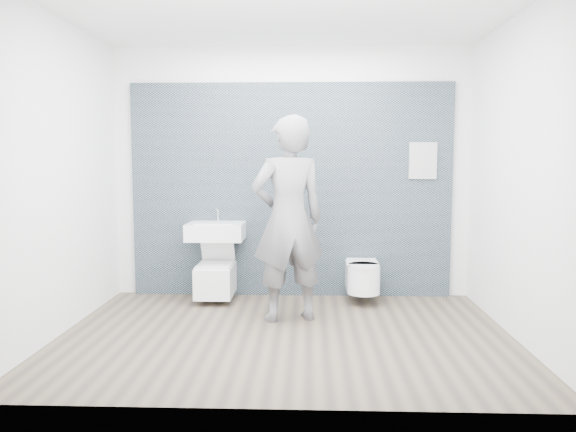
{
  "coord_description": "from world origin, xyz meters",
  "views": [
    {
      "loc": [
        0.21,
        -4.86,
        1.56
      ],
      "look_at": [
        0.0,
        0.6,
        1.0
      ],
      "focal_mm": 35.0,
      "sensor_mm": 36.0,
      "label": 1
    }
  ],
  "objects_px": {
    "visitor": "(288,219)",
    "toilet_rounded": "(363,277)",
    "toilet_square": "(216,278)",
    "washbasin": "(216,231)"
  },
  "relations": [
    {
      "from": "washbasin",
      "to": "visitor",
      "type": "xyz_separation_m",
      "value": [
        0.83,
        -0.74,
        0.21
      ]
    },
    {
      "from": "washbasin",
      "to": "visitor",
      "type": "distance_m",
      "value": 1.13
    },
    {
      "from": "washbasin",
      "to": "toilet_rounded",
      "type": "height_order",
      "value": "washbasin"
    },
    {
      "from": "visitor",
      "to": "toilet_rounded",
      "type": "bearing_deg",
      "value": -157.37
    },
    {
      "from": "toilet_rounded",
      "to": "visitor",
      "type": "height_order",
      "value": "visitor"
    },
    {
      "from": "washbasin",
      "to": "toilet_rounded",
      "type": "xyz_separation_m",
      "value": [
        1.61,
        -0.06,
        -0.49
      ]
    },
    {
      "from": "visitor",
      "to": "toilet_square",
      "type": "bearing_deg",
      "value": -58.31
    },
    {
      "from": "toilet_square",
      "to": "visitor",
      "type": "xyz_separation_m",
      "value": [
        0.83,
        -0.69,
        0.73
      ]
    },
    {
      "from": "toilet_square",
      "to": "washbasin",
      "type": "bearing_deg",
      "value": 90.0
    },
    {
      "from": "toilet_square",
      "to": "visitor",
      "type": "bearing_deg",
      "value": -40.03
    }
  ]
}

